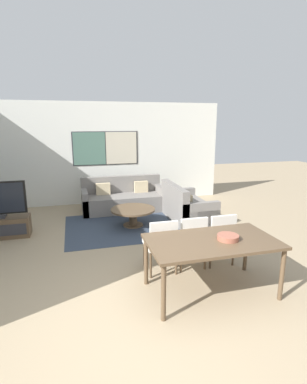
% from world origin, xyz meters
% --- Properties ---
extents(ground_plane, '(24.00, 24.00, 0.00)m').
position_xyz_m(ground_plane, '(0.00, 0.00, 0.00)').
color(ground_plane, '#9E896B').
extents(wall_back, '(6.88, 0.09, 2.80)m').
position_xyz_m(wall_back, '(0.00, 5.67, 1.41)').
color(wall_back, silver).
rests_on(wall_back, ground_plane).
extents(area_rug, '(2.94, 2.12, 0.01)m').
position_xyz_m(area_rug, '(0.42, 3.48, 0.00)').
color(area_rug, '#333D4C').
rests_on(area_rug, ground_plane).
extents(sofa_main, '(2.12, 0.87, 0.86)m').
position_xyz_m(sofa_main, '(0.42, 4.79, 0.28)').
color(sofa_main, slate).
rests_on(sofa_main, ground_plane).
extents(sofa_side, '(0.87, 1.53, 0.86)m').
position_xyz_m(sofa_side, '(1.69, 3.57, 0.28)').
color(sofa_side, slate).
rests_on(sofa_side, ground_plane).
extents(coffee_table, '(0.98, 0.98, 0.40)m').
position_xyz_m(coffee_table, '(0.42, 3.48, 0.30)').
color(coffee_table, brown).
rests_on(coffee_table, ground_plane).
extents(dining_table, '(1.71, 0.96, 0.75)m').
position_xyz_m(dining_table, '(0.91, 0.59, 0.68)').
color(dining_table, brown).
rests_on(dining_table, ground_plane).
extents(dining_chair_left, '(0.46, 0.46, 0.86)m').
position_xyz_m(dining_chair_left, '(0.41, 1.29, 0.50)').
color(dining_chair_left, beige).
rests_on(dining_chair_left, ground_plane).
extents(dining_chair_centre, '(0.46, 0.46, 0.86)m').
position_xyz_m(dining_chair_centre, '(0.91, 1.32, 0.50)').
color(dining_chair_centre, beige).
rests_on(dining_chair_centre, ground_plane).
extents(dining_chair_right, '(0.46, 0.46, 0.86)m').
position_xyz_m(dining_chair_right, '(1.40, 1.33, 0.50)').
color(dining_chair_right, beige).
rests_on(dining_chair_right, ground_plane).
extents(fruit_bowl, '(0.29, 0.29, 0.07)m').
position_xyz_m(fruit_bowl, '(1.11, 0.55, 0.79)').
color(fruit_bowl, '#995642').
rests_on(fruit_bowl, dining_table).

